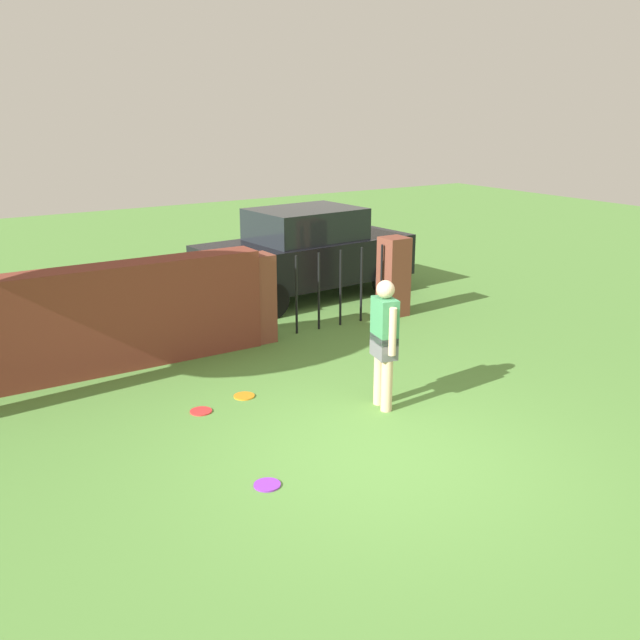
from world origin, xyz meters
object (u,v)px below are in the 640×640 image
car (306,253)px  frisbee_purple (267,485)px  frisbee_red (201,411)px  frisbee_orange (244,396)px  person (384,338)px

car → frisbee_purple: car is taller
car → frisbee_red: size_ratio=15.96×
frisbee_orange → frisbee_purple: size_ratio=1.00×
frisbee_orange → frisbee_purple: bearing=-111.4°
car → frisbee_purple: size_ratio=15.96×
person → frisbee_purple: bearing=126.0°
frisbee_red → frisbee_orange: (0.66, 0.14, 0.00)m
frisbee_red → car: bearing=45.0°
car → frisbee_red: 5.70m
car → frisbee_purple: 7.34m
person → car: car is taller
person → car: 5.46m
person → frisbee_orange: size_ratio=6.00×
frisbee_red → frisbee_purple: (-0.17, -2.00, 0.00)m
person → car: (2.02, 5.07, -0.04)m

